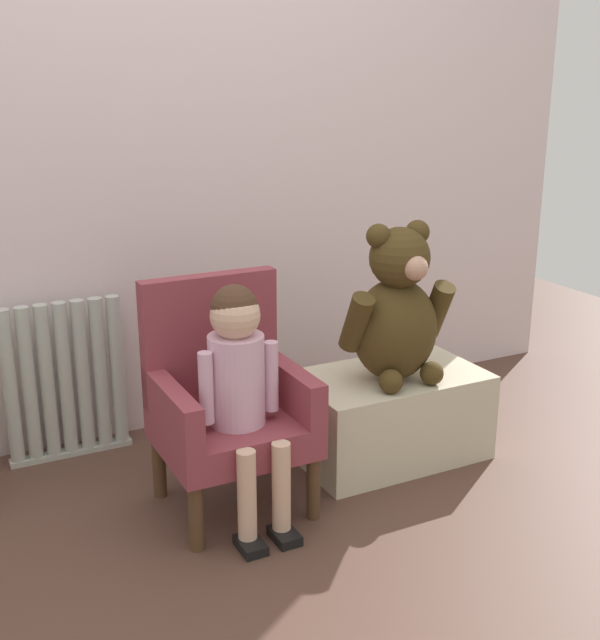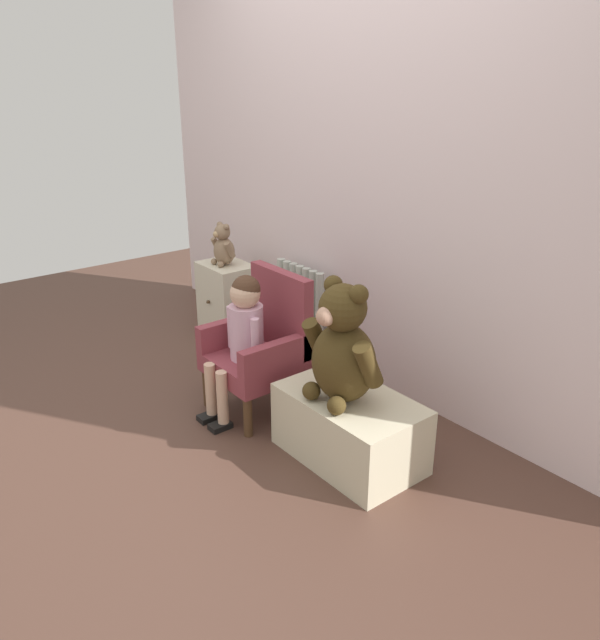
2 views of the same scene
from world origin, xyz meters
TOP-DOWN VIEW (x-y plane):
  - ground_plane at (0.00, 0.00)m, footprint 6.00×6.00m
  - back_wall at (0.00, 1.19)m, footprint 3.80×0.05m
  - radiator at (-0.36, 1.07)m, footprint 0.43×0.05m
  - child_armchair at (0.03, 0.51)m, footprint 0.45×0.41m
  - child_figure at (0.03, 0.40)m, footprint 0.25×0.35m
  - low_bench at (0.66, 0.54)m, footprint 0.66×0.40m
  - large_teddy_bear at (0.65, 0.50)m, footprint 0.40×0.28m

SIDE VIEW (x-z plane):
  - ground_plane at x=0.00m, z-range 0.00..0.00m
  - low_bench at x=0.66m, z-range 0.00..0.31m
  - radiator at x=-0.36m, z-range 0.00..0.57m
  - child_armchair at x=0.03m, z-range -0.01..0.71m
  - child_figure at x=0.03m, z-range 0.11..0.86m
  - large_teddy_bear at x=0.65m, z-range 0.28..0.83m
  - back_wall at x=0.00m, z-range 0.00..2.40m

